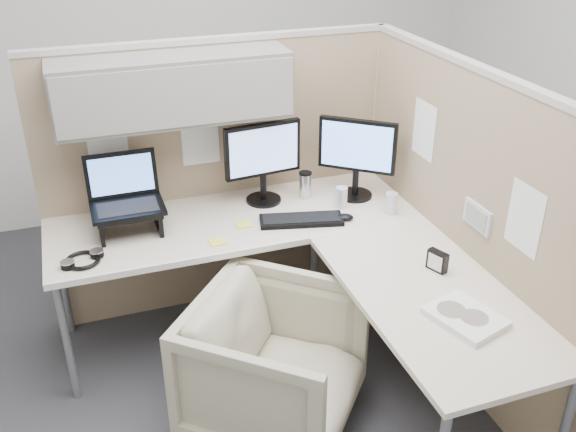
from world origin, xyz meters
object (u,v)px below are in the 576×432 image
object	(u,v)px
office_chair	(275,359)
monitor_left	(263,157)
desk	(301,255)
keyboard	(301,220)

from	to	relation	value
office_chair	monitor_left	distance (m)	1.14
desk	office_chair	distance (m)	0.54
monitor_left	keyboard	bearing A→B (deg)	-75.21
office_chair	monitor_left	xyz separation A→B (m)	(0.24, 0.92, 0.63)
desk	monitor_left	distance (m)	0.64
desk	office_chair	size ratio (longest dim) A/B	2.67
desk	monitor_left	size ratio (longest dim) A/B	4.29
desk	office_chair	xyz separation A→B (m)	(-0.26, -0.36, -0.31)
office_chair	monitor_left	world-z (taller)	monitor_left
keyboard	office_chair	bearing A→B (deg)	-106.75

